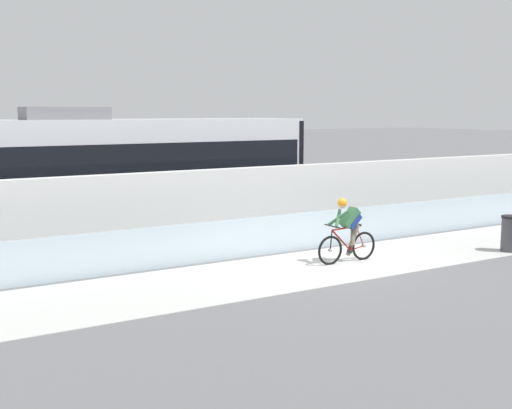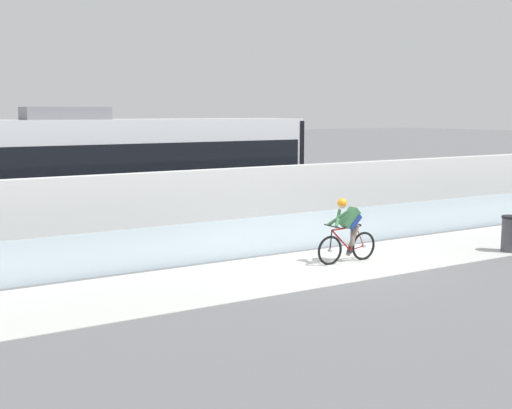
# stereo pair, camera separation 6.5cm
# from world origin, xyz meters

# --- Properties ---
(ground_plane) EXTENTS (200.00, 200.00, 0.00)m
(ground_plane) POSITION_xyz_m (0.00, 0.00, 0.00)
(ground_plane) COLOR slate
(bike_path_deck) EXTENTS (32.00, 3.20, 0.01)m
(bike_path_deck) POSITION_xyz_m (0.00, 0.00, 0.01)
(bike_path_deck) COLOR silver
(bike_path_deck) RESTS_ON ground
(glass_parapet) EXTENTS (32.00, 0.05, 1.00)m
(glass_parapet) POSITION_xyz_m (0.00, 1.85, 0.50)
(glass_parapet) COLOR silver
(glass_parapet) RESTS_ON ground
(concrete_barrier_wall) EXTENTS (32.00, 0.36, 2.11)m
(concrete_barrier_wall) POSITION_xyz_m (0.00, 3.65, 1.06)
(concrete_barrier_wall) COLOR silver
(concrete_barrier_wall) RESTS_ON ground
(tram_rail_near) EXTENTS (32.00, 0.08, 0.01)m
(tram_rail_near) POSITION_xyz_m (0.00, 6.13, 0.00)
(tram_rail_near) COLOR #595654
(tram_rail_near) RESTS_ON ground
(tram_rail_far) EXTENTS (32.00, 0.08, 0.01)m
(tram_rail_far) POSITION_xyz_m (0.00, 7.57, 0.00)
(tram_rail_far) COLOR #595654
(tram_rail_far) RESTS_ON ground
(tram) EXTENTS (11.06, 2.54, 3.81)m
(tram) POSITION_xyz_m (-2.29, 6.85, 1.89)
(tram) COLOR silver
(tram) RESTS_ON ground
(cyclist_on_bike) EXTENTS (1.77, 0.58, 1.61)m
(cyclist_on_bike) POSITION_xyz_m (0.60, 0.00, 0.78)
(cyclist_on_bike) COLOR black
(cyclist_on_bike) RESTS_ON ground
(trash_bin) EXTENTS (0.51, 0.51, 0.96)m
(trash_bin) POSITION_xyz_m (5.10, -1.25, 0.48)
(trash_bin) COLOR #47474C
(trash_bin) RESTS_ON ground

